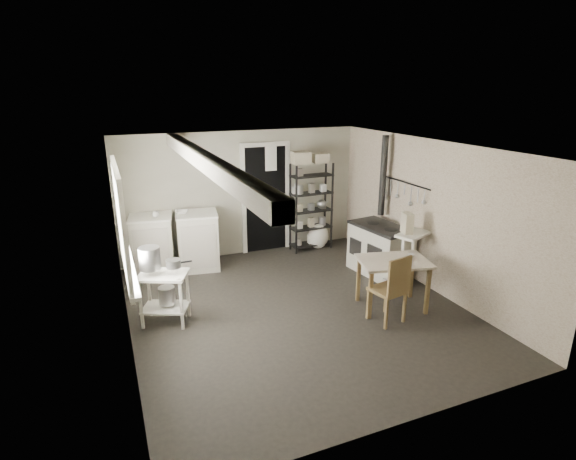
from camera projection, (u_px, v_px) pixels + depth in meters
name	position (u px, v px, depth m)	size (l,w,h in m)	color
floor	(296.00, 309.00, 6.45)	(5.00, 5.00, 0.00)	black
ceiling	(297.00, 147.00, 5.74)	(5.00, 5.00, 0.00)	white
wall_back	(242.00, 194.00, 8.29)	(4.50, 0.02, 2.30)	#B0AC96
wall_front	(412.00, 315.00, 3.90)	(4.50, 0.02, 2.30)	#B0AC96
wall_left	(121.00, 256.00, 5.27)	(0.02, 5.00, 2.30)	#B0AC96
wall_right	(430.00, 215.00, 6.92)	(0.02, 5.00, 2.30)	#B0AC96
window	(120.00, 222.00, 5.35)	(0.12, 1.76, 1.28)	white
doorway	(266.00, 200.00, 8.48)	(0.96, 0.10, 2.08)	white
ceiling_beam	(205.00, 161.00, 5.33)	(0.18, 5.00, 0.18)	white
wallpaper_panel	(429.00, 215.00, 6.91)	(0.01, 5.00, 2.30)	beige
utensil_rail	(405.00, 183.00, 7.30)	(0.06, 1.20, 0.44)	#AFAFB1
prep_table	(165.00, 295.00, 5.96)	(0.62, 0.44, 0.71)	white
stockpot	(150.00, 258.00, 5.77)	(0.27, 0.27, 0.29)	#AFAFB1
saucepan	(173.00, 264.00, 5.83)	(0.19, 0.19, 0.10)	#AFAFB1
bucket	(167.00, 295.00, 5.99)	(0.22, 0.22, 0.24)	#AFAFB1
base_cabinets	(176.00, 244.00, 7.70)	(1.51, 0.65, 1.00)	beige
mixing_bowl	(183.00, 216.00, 7.60)	(0.27, 0.27, 0.07)	silver
counter_cup	(156.00, 219.00, 7.38)	(0.11, 0.11, 0.09)	silver
shelf_rack	(311.00, 202.00, 8.54)	(0.80, 0.31, 1.69)	black
shelf_jar	(295.00, 181.00, 8.33)	(0.09, 0.09, 0.19)	silver
storage_box_a	(301.00, 146.00, 8.17)	(0.32, 0.28, 0.22)	beige
storage_box_b	(320.00, 146.00, 8.30)	(0.27, 0.25, 0.17)	beige
stove	(380.00, 249.00, 7.54)	(0.60, 1.08, 0.85)	beige
stovepipe	(383.00, 176.00, 7.64)	(0.11, 0.11, 1.43)	black
side_ledge	(411.00, 262.00, 7.01)	(0.59, 0.32, 0.91)	white
oats_box	(407.00, 227.00, 6.83)	(0.13, 0.21, 0.31)	beige
work_table	(392.00, 283.00, 6.38)	(0.96, 0.67, 0.73)	beige
table_cup	(411.00, 255.00, 6.26)	(0.09, 0.09, 0.09)	silver
chair	(387.00, 288.00, 5.99)	(0.40, 0.42, 0.97)	brown
flour_sack	(318.00, 237.00, 8.78)	(0.41, 0.35, 0.49)	white
floor_crock	(386.00, 283.00, 7.09)	(0.12, 0.12, 0.15)	silver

